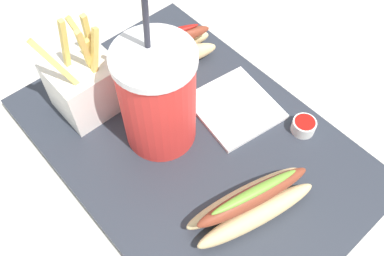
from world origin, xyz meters
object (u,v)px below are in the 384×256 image
(hot_dog_1, at_px, (251,204))
(ketchup_cup_2, at_px, (304,126))
(fries_basket, at_px, (86,85))
(soda_cup, at_px, (158,98))
(napkin_stack, at_px, (235,107))
(hot_dog_2, at_px, (165,51))

(hot_dog_1, xyz_separation_m, ketchup_cup_2, (0.04, -0.15, -0.01))
(fries_basket, height_order, hot_dog_1, fries_basket)
(ketchup_cup_2, bearing_deg, hot_dog_1, 104.11)
(soda_cup, relative_size, ketchup_cup_2, 7.54)
(soda_cup, xyz_separation_m, hot_dog_1, (-0.17, -0.01, -0.06))
(hot_dog_1, bearing_deg, napkin_stack, -38.49)
(hot_dog_2, bearing_deg, ketchup_cup_2, -165.20)
(hot_dog_2, height_order, ketchup_cup_2, hot_dog_2)
(fries_basket, distance_m, napkin_stack, 0.22)
(hot_dog_1, height_order, ketchup_cup_2, hot_dog_1)
(soda_cup, bearing_deg, ketchup_cup_2, -130.28)
(ketchup_cup_2, relative_size, napkin_stack, 0.29)
(hot_dog_1, bearing_deg, ketchup_cup_2, -75.89)
(hot_dog_1, height_order, hot_dog_2, hot_dog_2)
(soda_cup, height_order, hot_dog_1, soda_cup)
(hot_dog_1, distance_m, ketchup_cup_2, 0.15)
(fries_basket, height_order, ketchup_cup_2, fries_basket)
(hot_dog_1, relative_size, napkin_stack, 1.50)
(soda_cup, relative_size, hot_dog_2, 1.48)
(fries_basket, distance_m, hot_dog_1, 0.28)
(fries_basket, xyz_separation_m, ketchup_cup_2, (-0.24, -0.20, -0.03))
(soda_cup, height_order, hot_dog_2, soda_cup)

